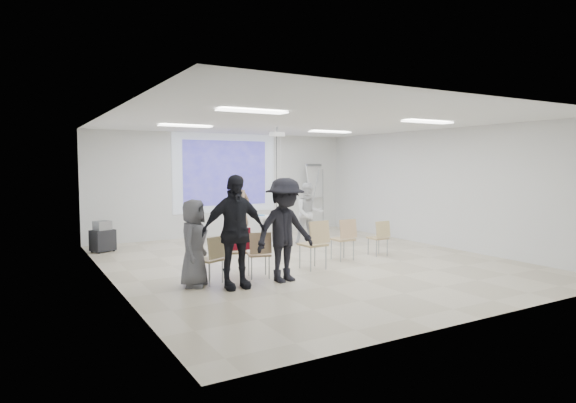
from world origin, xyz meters
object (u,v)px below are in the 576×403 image
chair_center (315,241)px  audience_mid (285,223)px  chair_right_inner (345,236)px  laptop (258,252)px  flipchart_easel (315,181)px  player_right (309,210)px  av_cart (103,237)px  audience_outer (194,238)px  chair_left_inner (259,251)px  chair_right_far (380,235)px  pedestal_table (265,228)px  chair_left_mid (235,248)px  chair_far_left (212,256)px  player_left (240,207)px  audience_left (234,223)px

chair_center → audience_mid: bearing=-155.5°
chair_right_inner → laptop: (-2.32, -0.44, -0.08)m
flipchart_easel → chair_right_inner: bearing=-137.2°
audience_mid → flipchart_easel: size_ratio=1.00×
player_right → av_cart: bearing=179.5°
chair_center → av_cart: (-3.34, 4.23, -0.24)m
chair_center → audience_outer: bearing=177.8°
chair_left_inner → chair_right_far: chair_left_inner is taller
flipchart_easel → chair_center: bearing=-144.5°
chair_right_inner → audience_outer: audience_outer is taller
player_right → av_cart: (-4.93, 1.50, -0.55)m
audience_outer → pedestal_table: bearing=-6.8°
pedestal_table → av_cart: bearing=165.0°
chair_left_mid → av_cart: chair_left_mid is taller
chair_far_left → flipchart_easel: bearing=19.9°
player_left → audience_left: bearing=-136.8°
chair_center → audience_outer: (-2.53, -0.05, 0.26)m
laptop → chair_right_far: bearing=-156.3°
pedestal_table → chair_right_far: (1.55, -2.73, 0.05)m
chair_left_mid → audience_left: (-0.37, -0.83, 0.58)m
pedestal_table → chair_center: size_ratio=0.78×
laptop → audience_mid: audience_mid is taller
audience_outer → chair_far_left: bearing=-55.3°
chair_left_mid → audience_mid: size_ratio=0.42×
chair_center → laptop: size_ratio=3.14×
player_left → flipchart_easel: flipchart_easel is taller
audience_left → av_cart: audience_left is taller
audience_mid → flipchart_easel: 6.98m
audience_outer → laptop: bearing=-50.8°
chair_left_inner → chair_center: size_ratio=0.87×
player_left → laptop: player_left is taller
chair_right_inner → flipchart_easel: size_ratio=0.43×
player_right → av_cart: size_ratio=2.39×
av_cart → pedestal_table: bearing=-38.2°
audience_mid → audience_outer: 1.61m
audience_mid → flipchart_easel: flipchart_easel is taller
player_right → audience_left: size_ratio=0.81×
chair_right_inner → flipchart_easel: bearing=63.8°
chair_left_mid → laptop: bearing=-28.5°
chair_right_far → audience_outer: (-4.59, -0.52, 0.36)m
chair_left_mid → chair_right_far: (3.66, 0.14, -0.04)m
chair_right_inner → audience_mid: bearing=-155.0°
audience_left → audience_outer: size_ratio=1.31×
chair_left_inner → flipchart_easel: size_ratio=0.41×
chair_left_inner → player_right: bearing=60.4°
audience_left → flipchart_easel: bearing=48.5°
player_left → chair_center: 3.25m
chair_right_inner → audience_left: bearing=-162.9°
chair_right_far → laptop: chair_right_far is taller
chair_right_inner → chair_right_far: (1.01, 0.01, -0.06)m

